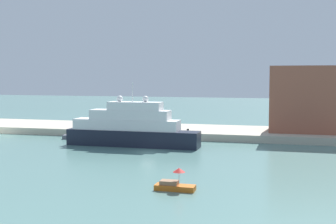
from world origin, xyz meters
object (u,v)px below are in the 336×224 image
(large_yacht, at_px, (131,128))
(work_barge, at_px, (75,137))
(parked_car, at_px, (85,126))
(person_figure, at_px, (102,126))
(mooring_bollard, at_px, (188,131))
(harbor_building, at_px, (308,99))
(small_motorboat, at_px, (175,184))

(large_yacht, xyz_separation_m, work_barge, (-14.63, 5.74, -2.96))
(parked_car, relative_size, person_figure, 2.43)
(work_barge, bearing_deg, person_figure, 62.04)
(large_yacht, distance_m, mooring_bollard, 14.30)
(harbor_building, bearing_deg, large_yacht, -148.09)
(small_motorboat, relative_size, harbor_building, 0.30)
(small_motorboat, relative_size, parked_car, 1.23)
(work_barge, xyz_separation_m, person_figure, (3.43, 6.47, 1.82))
(small_motorboat, height_order, mooring_bollard, small_motorboat)
(person_figure, bearing_deg, small_motorboat, -57.19)
(large_yacht, xyz_separation_m, mooring_bollard, (8.59, 11.34, -1.49))
(small_motorboat, height_order, harbor_building, harbor_building)
(large_yacht, height_order, harbor_building, harbor_building)
(work_barge, distance_m, mooring_bollard, 23.93)
(person_figure, bearing_deg, mooring_bollard, -2.51)
(harbor_building, distance_m, parked_car, 49.87)
(large_yacht, relative_size, small_motorboat, 5.42)
(work_barge, xyz_separation_m, mooring_bollard, (23.22, 5.60, 1.48))
(mooring_bollard, bearing_deg, person_figure, 177.49)
(harbor_building, bearing_deg, work_barge, -162.72)
(mooring_bollard, bearing_deg, work_barge, -166.43)
(large_yacht, xyz_separation_m, person_figure, (-11.20, 12.21, -1.14))
(large_yacht, height_order, parked_car, large_yacht)
(parked_car, distance_m, mooring_bollard, 24.55)
(large_yacht, height_order, work_barge, large_yacht)
(parked_car, xyz_separation_m, mooring_bollard, (24.48, -1.78, -0.20))
(person_figure, distance_m, mooring_bollard, 19.81)
(mooring_bollard, bearing_deg, harbor_building, 20.67)
(small_motorboat, distance_m, mooring_bollard, 42.61)
(large_yacht, bearing_deg, person_figure, 132.53)
(large_yacht, height_order, person_figure, large_yacht)
(small_motorboat, bearing_deg, mooring_bollard, 100.51)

